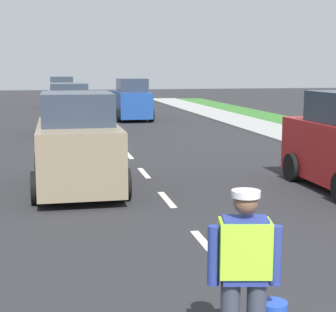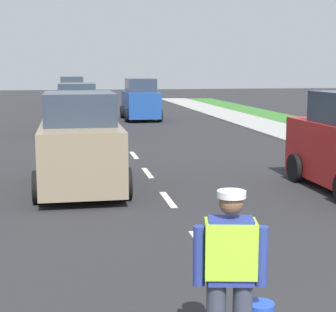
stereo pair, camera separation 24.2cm
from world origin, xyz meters
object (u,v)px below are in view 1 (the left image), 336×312
(car_outgoing_far, at_px, (132,101))
(car_oncoming_lead, at_px, (78,145))
(car_oncoming_third, at_px, (62,93))
(road_worker, at_px, (247,270))
(car_oncoming_second, at_px, (69,110))

(car_outgoing_far, height_order, car_oncoming_lead, same)
(car_outgoing_far, height_order, car_oncoming_third, car_outgoing_far)
(car_oncoming_third, distance_m, car_oncoming_lead, 27.76)
(road_worker, xyz_separation_m, car_oncoming_lead, (-1.17, 7.89, 0.09))
(road_worker, bearing_deg, car_oncoming_second, 93.22)
(road_worker, bearing_deg, car_oncoming_third, 91.80)
(car_oncoming_second, xyz_separation_m, car_oncoming_lead, (-0.11, -10.99, 0.04))
(car_outgoing_far, relative_size, car_oncoming_lead, 0.98)
(car_oncoming_second, relative_size, car_oncoming_third, 0.98)
(car_outgoing_far, distance_m, car_oncoming_lead, 16.93)
(car_outgoing_far, bearing_deg, car_oncoming_lead, -102.14)
(road_worker, relative_size, car_oncoming_lead, 0.42)
(car_outgoing_far, bearing_deg, car_oncoming_second, -121.79)
(road_worker, relative_size, car_oncoming_third, 0.38)
(car_oncoming_third, bearing_deg, road_worker, -88.20)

